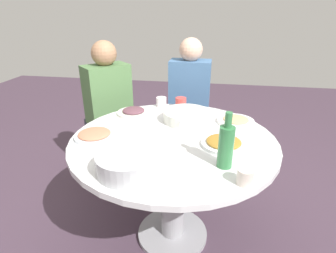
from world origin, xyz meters
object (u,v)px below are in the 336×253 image
dish_eggplant (134,112)px  green_bottle (226,145)px  rice_bowl (127,163)px  tea_cup_side (181,103)px  dish_tofu_braise (224,143)px  diner_right (108,98)px  stool_for_diner_right (114,156)px  stool_for_diner_left (188,146)px  soup_bowl (187,116)px  dish_noodles (236,121)px  tea_cup_near (245,177)px  diner_left (190,91)px  round_dining_table (173,163)px  dish_shrimp (94,135)px  tea_cup_far (161,102)px

dish_eggplant → green_bottle: bearing=136.3°
rice_bowl → tea_cup_side: (-0.13, -0.88, -0.01)m
dish_tofu_braise → diner_right: 1.10m
stool_for_diner_right → diner_right: (-0.00, 0.00, 0.53)m
tea_cup_side → stool_for_diner_left: (-0.03, -0.38, -0.55)m
diner_right → rice_bowl: bearing=115.5°
soup_bowl → dish_noodles: bearing=-176.5°
tea_cup_near → green_bottle: bearing=-57.8°
green_bottle → tea_cup_near: bearing=122.2°
stool_for_diner_right → diner_left: bearing=-154.5°
round_dining_table → rice_bowl: (0.15, 0.37, 0.22)m
dish_tofu_braise → green_bottle: bearing=89.6°
dish_shrimp → rice_bowl: bearing=133.5°
dish_tofu_braise → tea_cup_near: tea_cup_near is taller
rice_bowl → dish_noodles: size_ratio=1.19×
rice_bowl → tea_cup_far: rice_bowl is taller
dish_eggplant → tea_cup_side: tea_cup_side is taller
round_dining_table → dish_eggplant: size_ratio=5.25×
round_dining_table → rice_bowl: 0.46m
rice_bowl → dish_shrimp: bearing=-46.5°
dish_noodles → green_bottle: 0.54m
diner_left → diner_right: same height
round_dining_table → dish_eggplant: (0.32, -0.32, 0.19)m
dish_eggplant → dish_tofu_braise: dish_eggplant is taller
round_dining_table → dish_eggplant: 0.49m
rice_bowl → diner_right: (0.46, -0.97, -0.03)m
stool_for_diner_left → round_dining_table: bearing=89.4°
dish_tofu_braise → stool_for_diner_left: dish_tofu_braise is taller
round_dining_table → dish_noodles: (-0.36, -0.27, 0.19)m
round_dining_table → dish_tofu_braise: (-0.28, 0.05, 0.19)m
round_dining_table → stool_for_diner_right: size_ratio=2.74×
soup_bowl → diner_right: size_ratio=0.43×
dish_eggplant → tea_cup_side: (-0.30, -0.19, 0.02)m
stool_for_diner_left → dish_eggplant: bearing=59.9°
dish_shrimp → tea_cup_side: bearing=-125.7°
dish_shrimp → tea_cup_far: (-0.27, -0.58, 0.02)m
green_bottle → dish_noodles: bearing=-99.0°
soup_bowl → dish_shrimp: (0.49, 0.33, -0.01)m
dish_eggplant → tea_cup_near: bearing=134.1°
rice_bowl → stool_for_diner_left: bearing=-97.2°
green_bottle → tea_cup_near: 0.17m
tea_cup_far → diner_right: 0.46m
dish_shrimp → tea_cup_far: bearing=-115.2°
tea_cup_far → stool_for_diner_right: (0.45, -0.09, -0.55)m
tea_cup_far → diner_left: size_ratio=0.10×
round_dining_table → stool_for_diner_left: bearing=-90.6°
tea_cup_near → tea_cup_far: bearing=-59.7°
green_bottle → diner_left: size_ratio=0.35×
rice_bowl → dish_tofu_braise: rice_bowl is taller
dish_eggplant → green_bottle: size_ratio=0.83×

